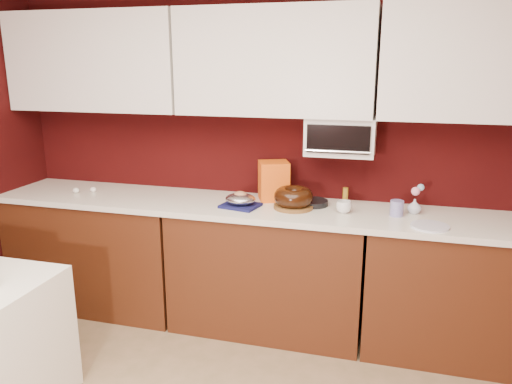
{
  "coord_description": "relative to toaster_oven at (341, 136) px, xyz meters",
  "views": [
    {
      "loc": [
        0.78,
        -1.22,
        1.85
      ],
      "look_at": [
        -0.06,
        1.84,
        1.02
      ],
      "focal_mm": 35.0,
      "sensor_mm": 36.0,
      "label": 1
    }
  ],
  "objects": [
    {
      "name": "wall_back",
      "position": [
        -0.45,
        0.15,
        -0.12
      ],
      "size": [
        4.0,
        0.02,
        2.5
      ],
      "primitive_type": "cube",
      "color": "#320706",
      "rests_on": "floor"
    },
    {
      "name": "base_cabinet_left",
      "position": [
        -1.78,
        -0.17,
        -0.95
      ],
      "size": [
        1.31,
        0.58,
        0.86
      ],
      "primitive_type": "cube",
      "color": "#49210E",
      "rests_on": "floor"
    },
    {
      "name": "base_cabinet_center",
      "position": [
        -0.45,
        -0.17,
        -0.95
      ],
      "size": [
        1.31,
        0.58,
        0.86
      ],
      "primitive_type": "cube",
      "color": "#49210E",
      "rests_on": "floor"
    },
    {
      "name": "base_cabinet_right",
      "position": [
        0.88,
        -0.17,
        -0.95
      ],
      "size": [
        1.31,
        0.58,
        0.86
      ],
      "primitive_type": "cube",
      "color": "#49210E",
      "rests_on": "floor"
    },
    {
      "name": "countertop",
      "position": [
        -0.45,
        -0.17,
        -0.49
      ],
      "size": [
        4.0,
        0.62,
        0.04
      ],
      "primitive_type": "cube",
      "color": "silver",
      "rests_on": "base_cabinet_center"
    },
    {
      "name": "upper_cabinet_left",
      "position": [
        -1.78,
        -0.02,
        0.48
      ],
      "size": [
        1.31,
        0.33,
        0.7
      ],
      "primitive_type": "cube",
      "color": "white",
      "rests_on": "wall_back"
    },
    {
      "name": "upper_cabinet_center",
      "position": [
        -0.45,
        -0.02,
        0.48
      ],
      "size": [
        1.31,
        0.33,
        0.7
      ],
      "primitive_type": "cube",
      "color": "white",
      "rests_on": "wall_back"
    },
    {
      "name": "upper_cabinet_right",
      "position": [
        0.88,
        -0.02,
        0.48
      ],
      "size": [
        1.31,
        0.33,
        0.7
      ],
      "primitive_type": "cube",
      "color": "white",
      "rests_on": "wall_back"
    },
    {
      "name": "toaster_oven",
      "position": [
        0.0,
        0.0,
        0.0
      ],
      "size": [
        0.45,
        0.3,
        0.25
      ],
      "primitive_type": "cube",
      "color": "white",
      "rests_on": "upper_cabinet_center"
    },
    {
      "name": "toaster_oven_door",
      "position": [
        0.0,
        -0.16,
        0.0
      ],
      "size": [
        0.4,
        0.02,
        0.18
      ],
      "primitive_type": "cube",
      "color": "black",
      "rests_on": "toaster_oven"
    },
    {
      "name": "toaster_oven_handle",
      "position": [
        0.0,
        -0.18,
        -0.07
      ],
      "size": [
        0.42,
        0.02,
        0.02
      ],
      "primitive_type": "cylinder",
      "rotation": [
        0.0,
        1.57,
        0.0
      ],
      "color": "silver",
      "rests_on": "toaster_oven"
    },
    {
      "name": "cake_base",
      "position": [
        -0.28,
        -0.17,
        -0.46
      ],
      "size": [
        0.34,
        0.34,
        0.02
      ],
      "primitive_type": "cylinder",
      "rotation": [
        0.0,
        0.0,
        -0.36
      ],
      "color": "brown",
      "rests_on": "countertop"
    },
    {
      "name": "bundt_cake",
      "position": [
        -0.28,
        -0.17,
        -0.4
      ],
      "size": [
        0.33,
        0.33,
        0.11
      ],
      "primitive_type": "torus",
      "rotation": [
        0.0,
        0.0,
        0.32
      ],
      "color": "black",
      "rests_on": "cake_base"
    },
    {
      "name": "navy_towel",
      "position": [
        -0.63,
        -0.23,
        -0.47
      ],
      "size": [
        0.28,
        0.25,
        0.02
      ],
      "primitive_type": "cube",
      "rotation": [
        0.0,
        0.0,
        -0.2
      ],
      "color": "#121445",
      "rests_on": "countertop"
    },
    {
      "name": "foil_ham_nest",
      "position": [
        -0.63,
        -0.23,
        -0.42
      ],
      "size": [
        0.24,
        0.21,
        0.08
      ],
      "primitive_type": "ellipsoid",
      "rotation": [
        0.0,
        0.0,
        0.19
      ],
      "color": "silver",
      "rests_on": "navy_towel"
    },
    {
      "name": "roasted_ham",
      "position": [
        -0.63,
        -0.23,
        -0.4
      ],
      "size": [
        0.11,
        0.1,
        0.06
      ],
      "primitive_type": "ellipsoid",
      "rotation": [
        0.0,
        0.0,
        -0.23
      ],
      "color": "tan",
      "rests_on": "foil_ham_nest"
    },
    {
      "name": "pandoro_box",
      "position": [
        -0.46,
        0.0,
        -0.34
      ],
      "size": [
        0.26,
        0.25,
        0.27
      ],
      "primitive_type": "cube",
      "rotation": [
        0.0,
        0.0,
        0.39
      ],
      "color": "red",
      "rests_on": "countertop"
    },
    {
      "name": "dark_pan",
      "position": [
        -0.16,
        -0.06,
        -0.46
      ],
      "size": [
        0.27,
        0.27,
        0.04
      ],
      "primitive_type": "cylinder",
      "rotation": [
        0.0,
        0.0,
        0.4
      ],
      "color": "black",
      "rests_on": "countertop"
    },
    {
      "name": "coffee_mug",
      "position": [
        0.06,
        -0.19,
        -0.43
      ],
      "size": [
        0.12,
        0.12,
        0.09
      ],
      "primitive_type": "imported",
      "rotation": [
        0.0,
        0.0,
        0.81
      ],
      "color": "silver",
      "rests_on": "countertop"
    },
    {
      "name": "blue_jar",
      "position": [
        0.39,
        -0.16,
        -0.42
      ],
      "size": [
        0.1,
        0.1,
        0.1
      ],
      "primitive_type": "cylinder",
      "rotation": [
        0.0,
        0.0,
        0.16
      ],
      "color": "navy",
      "rests_on": "countertop"
    },
    {
      "name": "flower_vase",
      "position": [
        0.5,
        -0.08,
        -0.42
      ],
      "size": [
        0.08,
        0.08,
        0.11
      ],
      "primitive_type": "imported",
      "rotation": [
        0.0,
        0.0,
        -0.19
      ],
      "color": "silver",
      "rests_on": "countertop"
    },
    {
      "name": "flower_pink",
      "position": [
        0.5,
        -0.08,
        -0.33
      ],
      "size": [
        0.06,
        0.06,
        0.06
      ],
      "primitive_type": "sphere",
      "color": "pink",
      "rests_on": "flower_vase"
    },
    {
      "name": "flower_blue",
      "position": [
        0.53,
        -0.06,
        -0.3
      ],
      "size": [
        0.05,
        0.05,
        0.05
      ],
      "primitive_type": "sphere",
      "color": "#83B6D2",
      "rests_on": "flower_vase"
    },
    {
      "name": "china_plate",
      "position": [
        0.58,
        -0.34,
        -0.47
      ],
      "size": [
        0.25,
        0.25,
        0.01
      ],
      "primitive_type": "cylinder",
      "rotation": [
        0.0,
        0.0,
        0.13
      ],
      "color": "white",
      "rests_on": "countertop"
    },
    {
      "name": "amber_bottle",
      "position": [
        0.04,
        0.04,
        -0.42
      ],
      "size": [
        0.04,
        0.04,
        0.11
      ],
      "primitive_type": "cylinder",
      "rotation": [
        0.0,
        0.0,
        -0.11
      ],
      "color": "olive",
      "rests_on": "countertop"
    },
    {
      "name": "egg_left",
      "position": [
        -1.92,
        -0.21,
        -0.45
      ],
      "size": [
        0.06,
        0.06,
        0.04
      ],
      "primitive_type": "ellipsoid",
      "rotation": [
        0.0,
        0.0,
        -0.41
      ],
      "color": "silver",
      "rests_on": "countertop"
    },
    {
      "name": "egg_right",
      "position": [
        -1.82,
        -0.15,
        -0.46
      ],
      "size": [
        0.06,
        0.05,
        0.04
      ],
      "primitive_type": "ellipsoid",
      "rotation": [
        0.0,
        0.0,
        -0.24
      ],
      "color": "white",
      "rests_on": "countertop"
    }
  ]
}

